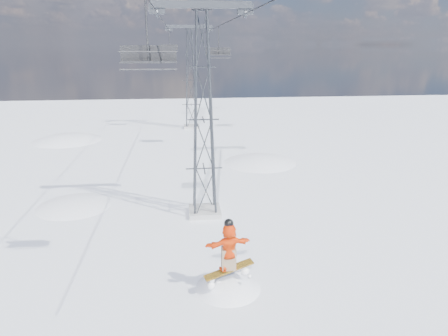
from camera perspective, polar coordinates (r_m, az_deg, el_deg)
The scene contains 9 objects.
ground at distance 16.22m, azimuth -3.91°, elevation -18.04°, with size 120.00×120.00×0.00m, color white.
snow_terrain at distance 39.60m, azimuth -12.01°, elevation -11.79°, with size 39.00×37.00×22.00m.
lift_tower_near at distance 21.64m, azimuth -2.97°, elevation 6.84°, with size 5.20×1.80×11.43m.
lift_tower_far at distance 46.43m, azimuth -4.80°, elevation 12.35°, with size 5.20×1.80×11.43m.
haul_cables at distance 32.81m, azimuth -4.36°, elevation 19.77°, with size 4.46×51.00×0.06m.
snowboarder_jump at distance 17.69m, azimuth 0.56°, elevation -21.03°, with size 4.40×4.40×7.08m.
lift_chair_near at distance 14.03m, azimuth -10.75°, elevation 15.49°, with size 1.86×0.54×2.31m.
lift_chair_mid at distance 35.82m, azimuth -0.78°, elevation 16.24°, with size 2.12×0.61×2.62m.
lift_chair_far at distance 44.93m, azimuth -7.79°, elevation 16.68°, with size 1.80×0.52×2.23m.
Camera 1 is at (-0.37, -13.25, 9.35)m, focal length 32.00 mm.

